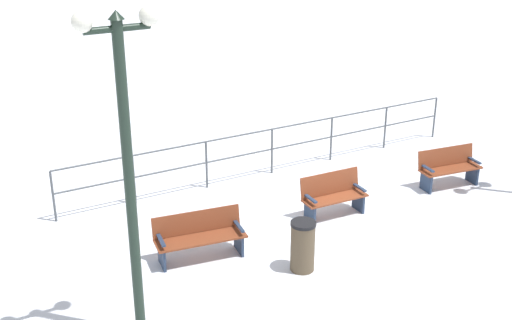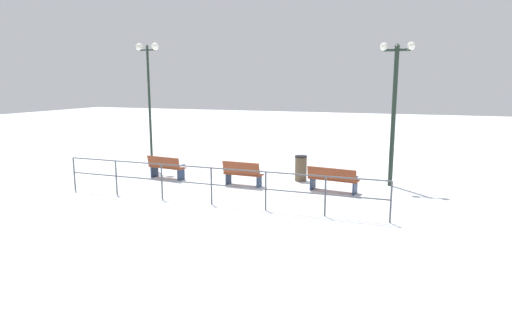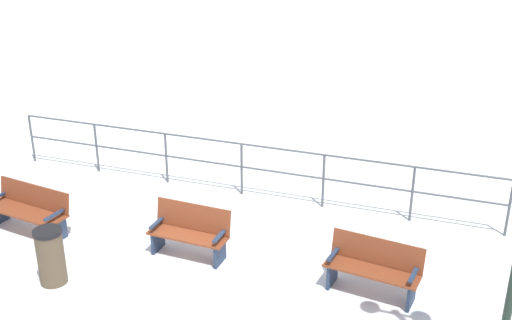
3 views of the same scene
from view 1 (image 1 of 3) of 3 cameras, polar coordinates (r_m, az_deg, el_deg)
name	(u,v)px [view 1 (image 1 of 3)]	position (r m, az deg, el deg)	size (l,w,h in m)	color
ground_plane	(337,218)	(14.05, 7.06, -5.02)	(80.00, 80.00, 0.00)	white
bench_nearest	(199,236)	(12.39, -4.92, -6.53)	(0.80, 1.76, 0.87)	brown
bench_second	(333,195)	(13.99, 6.68, -3.02)	(0.57, 1.43, 0.91)	brown
bench_third	(449,167)	(15.89, 16.33, -0.59)	(0.70, 1.55, 0.89)	brown
lamppost_near	(126,141)	(9.24, -11.18, 1.61)	(0.28, 1.16, 5.03)	#1E2D23
waterfront_railing	(272,144)	(15.83, 1.40, 1.42)	(0.05, 10.49, 1.15)	#4C5156
trash_bin	(303,246)	(11.97, 4.06, -7.42)	(0.46, 0.46, 0.97)	brown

